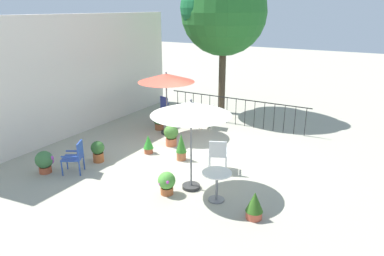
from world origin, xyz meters
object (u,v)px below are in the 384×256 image
object	(u,v)px
potted_plant_3	(45,161)
potted_plant_5	(98,151)
cafe_table_0	(217,181)
potted_plant_2	(159,119)
patio_chair_1	(218,153)
patio_umbrella_0	(191,110)
patio_chair_2	(167,107)
patio_chair_3	(75,155)
potted_plant_7	(171,134)
shade_tree	(224,12)
patio_umbrella_1	(166,79)
potted_plant_1	(181,146)
patio_chair_0	(208,115)
potted_plant_4	(254,205)
potted_plant_6	(167,182)
potted_plant_0	(148,144)

from	to	relation	value
potted_plant_3	potted_plant_5	bearing A→B (deg)	-30.21
cafe_table_0	potted_plant_2	size ratio (longest dim) A/B	1.04
cafe_table_0	patio_chair_1	world-z (taller)	patio_chair_1
patio_umbrella_0	potted_plant_2	bearing A→B (deg)	44.72
patio_chair_2	patio_chair_3	xyz separation A→B (m)	(-5.16, -0.54, -0.04)
potted_plant_7	patio_umbrella_0	bearing A→B (deg)	-137.27
shade_tree	cafe_table_0	xyz separation A→B (m)	(-6.69, -3.08, -3.56)
patio_umbrella_0	patio_umbrella_1	world-z (taller)	patio_umbrella_0
potted_plant_1	potted_plant_3	xyz separation A→B (m)	(-2.54, 2.72, -0.08)
patio_chair_3	potted_plant_3	xyz separation A→B (m)	(-0.42, 0.73, -0.16)
shade_tree	patio_chair_0	bearing A→B (deg)	-166.73
potted_plant_3	potted_plant_4	distance (m)	5.68
patio_chair_3	potted_plant_5	world-z (taller)	patio_chair_3
patio_umbrella_1	potted_plant_6	world-z (taller)	patio_umbrella_1
patio_umbrella_0	potted_plant_0	world-z (taller)	patio_umbrella_0
potted_plant_4	shade_tree	bearing A→B (deg)	30.46
patio_umbrella_1	potted_plant_3	bearing A→B (deg)	165.50
potted_plant_5	shade_tree	bearing A→B (deg)	-7.30
potted_plant_0	potted_plant_1	world-z (taller)	potted_plant_1
potted_plant_1	potted_plant_2	size ratio (longest dim) A/B	1.17
patio_chair_0	potted_plant_1	size ratio (longest dim) A/B	1.06
patio_umbrella_0	shade_tree	bearing A→B (deg)	19.43
patio_chair_0	potted_plant_6	xyz separation A→B (m)	(-4.87, -1.42, -0.20)
potted_plant_6	potted_plant_7	bearing A→B (deg)	31.17
patio_chair_1	potted_plant_1	xyz separation A→B (m)	(0.15, 1.24, -0.12)
potted_plant_2	potted_plant_6	bearing A→B (deg)	-142.94
patio_chair_2	potted_plant_4	size ratio (longest dim) A/B	1.55
patio_chair_1	patio_umbrella_1	bearing A→B (deg)	57.13
shade_tree	potted_plant_5	world-z (taller)	shade_tree
patio_chair_3	potted_plant_5	bearing A→B (deg)	0.35
potted_plant_0	potted_plant_5	world-z (taller)	potted_plant_5
patio_umbrella_1	patio_chair_0	distance (m)	2.16
patio_chair_0	potted_plant_3	size ratio (longest dim) A/B	1.38
potted_plant_6	potted_plant_7	distance (m)	3.14
potted_plant_4	cafe_table_0	bearing A→B (deg)	74.96
shade_tree	patio_chair_0	distance (m)	4.18
potted_plant_1	potted_plant_3	size ratio (longest dim) A/B	1.31
potted_plant_2	potted_plant_4	bearing A→B (deg)	-126.63
potted_plant_1	potted_plant_4	world-z (taller)	potted_plant_1
potted_plant_5	potted_plant_7	xyz separation A→B (m)	(2.10, -1.13, 0.04)
potted_plant_1	potted_plant_2	distance (m)	2.85
patio_umbrella_0	potted_plant_4	world-z (taller)	patio_umbrella_0
patio_chair_0	potted_plant_2	xyz separation A→B (m)	(-1.07, 1.45, -0.11)
potted_plant_0	potted_plant_2	distance (m)	2.22
potted_plant_6	patio_umbrella_1	bearing A→B (deg)	33.48
potted_plant_0	potted_plant_4	distance (m)	4.41
patio_chair_3	potted_plant_0	bearing A→B (deg)	-22.95
patio_chair_0	patio_chair_2	xyz separation A→B (m)	(0.06, 1.87, 0.03)
patio_chair_1	potted_plant_7	bearing A→B (deg)	65.86
potted_plant_7	potted_plant_5	bearing A→B (deg)	151.83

